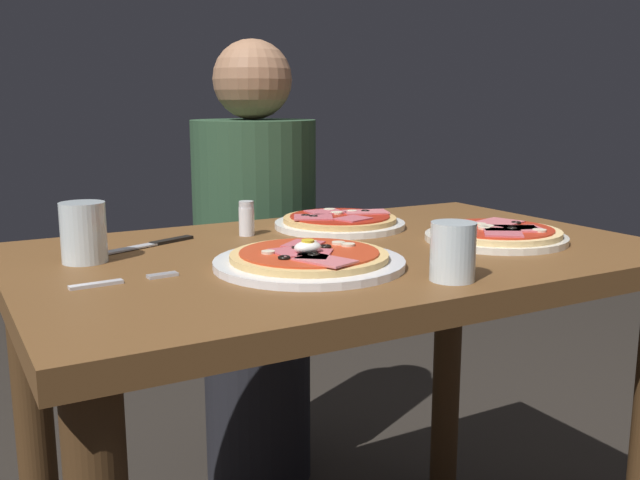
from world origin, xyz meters
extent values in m
cube|color=brown|center=(0.00, 0.00, 0.75)|extent=(1.11, 0.70, 0.04)
cylinder|color=#4A3018|center=(-0.49, 0.29, 0.37)|extent=(0.07, 0.07, 0.73)
cylinder|color=#4A3018|center=(0.49, 0.29, 0.37)|extent=(0.07, 0.07, 0.73)
cylinder|color=white|center=(-0.12, -0.10, 0.78)|extent=(0.30, 0.30, 0.01)
cylinder|color=#DBB26B|center=(-0.12, -0.10, 0.79)|extent=(0.25, 0.25, 0.01)
cylinder|color=red|center=(-0.12, -0.10, 0.80)|extent=(0.22, 0.22, 0.00)
torus|color=black|center=(-0.08, -0.09, 0.80)|extent=(0.02, 0.02, 0.00)
torus|color=black|center=(-0.13, -0.08, 0.80)|extent=(0.02, 0.02, 0.00)
torus|color=black|center=(-0.17, -0.13, 0.80)|extent=(0.02, 0.02, 0.00)
torus|color=black|center=(-0.13, -0.13, 0.80)|extent=(0.02, 0.02, 0.00)
cube|color=#D16B70|center=(-0.13, -0.17, 0.80)|extent=(0.08, 0.10, 0.00)
cube|color=#C65B66|center=(-0.12, -0.13, 0.80)|extent=(0.09, 0.09, 0.00)
cube|color=#C65B66|center=(-0.10, -0.05, 0.80)|extent=(0.08, 0.08, 0.00)
cube|color=#C65B66|center=(-0.15, -0.10, 0.80)|extent=(0.05, 0.07, 0.00)
cylinder|color=beige|center=(-0.18, -0.08, 0.80)|extent=(0.02, 0.02, 0.00)
cylinder|color=beige|center=(-0.09, -0.04, 0.80)|extent=(0.03, 0.03, 0.00)
cylinder|color=beige|center=(-0.05, -0.07, 0.80)|extent=(0.02, 0.02, 0.00)
cylinder|color=beige|center=(-0.04, -0.09, 0.80)|extent=(0.02, 0.02, 0.00)
ellipsoid|color=white|center=(-0.13, -0.11, 0.81)|extent=(0.04, 0.03, 0.02)
cylinder|color=yellow|center=(-0.13, -0.11, 0.82)|extent=(0.02, 0.02, 0.00)
cylinder|color=silver|center=(0.28, -0.08, 0.78)|extent=(0.26, 0.26, 0.01)
cylinder|color=#E5C17F|center=(0.28, -0.08, 0.79)|extent=(0.24, 0.24, 0.01)
cylinder|color=#B72D19|center=(0.28, -0.08, 0.80)|extent=(0.21, 0.21, 0.00)
torus|color=black|center=(0.35, -0.07, 0.80)|extent=(0.02, 0.02, 0.00)
torus|color=black|center=(0.30, -0.11, 0.80)|extent=(0.02, 0.02, 0.00)
torus|color=black|center=(0.27, -0.01, 0.80)|extent=(0.02, 0.02, 0.00)
cube|color=#C65B66|center=(0.26, -0.13, 0.80)|extent=(0.10, 0.10, 0.00)
cube|color=#D16B70|center=(0.30, -0.11, 0.80)|extent=(0.12, 0.11, 0.00)
cube|color=#C65B66|center=(0.32, -0.11, 0.80)|extent=(0.08, 0.07, 0.00)
cube|color=#D16B70|center=(0.32, -0.05, 0.80)|extent=(0.11, 0.09, 0.00)
cylinder|color=beige|center=(0.27, -0.07, 0.80)|extent=(0.03, 0.03, 0.00)
cylinder|color=beige|center=(0.33, -0.15, 0.80)|extent=(0.03, 0.03, 0.00)
cylinder|color=beige|center=(0.28, -0.05, 0.80)|extent=(0.02, 0.02, 0.00)
cylinder|color=beige|center=(0.26, -0.08, 0.80)|extent=(0.02, 0.02, 0.00)
cylinder|color=white|center=(0.11, 0.18, 0.78)|extent=(0.27, 0.27, 0.01)
cylinder|color=tan|center=(0.11, 0.18, 0.79)|extent=(0.23, 0.23, 0.01)
cylinder|color=#A82314|center=(0.11, 0.18, 0.80)|extent=(0.20, 0.20, 0.00)
torus|color=black|center=(0.05, 0.18, 0.80)|extent=(0.02, 0.02, 0.00)
torus|color=black|center=(0.04, 0.20, 0.80)|extent=(0.02, 0.02, 0.00)
torus|color=black|center=(0.17, 0.19, 0.80)|extent=(0.02, 0.02, 0.00)
cube|color=#C65B66|center=(0.04, 0.18, 0.80)|extent=(0.10, 0.09, 0.00)
cube|color=#C65B66|center=(0.10, 0.23, 0.80)|extent=(0.08, 0.07, 0.00)
cube|color=#D16B70|center=(0.17, 0.19, 0.80)|extent=(0.10, 0.08, 0.00)
cube|color=#C65B66|center=(0.10, 0.13, 0.80)|extent=(0.08, 0.07, 0.00)
cylinder|color=beige|center=(0.12, 0.25, 0.80)|extent=(0.03, 0.03, 0.00)
cylinder|color=beige|center=(0.15, 0.21, 0.80)|extent=(0.02, 0.02, 0.00)
cylinder|color=beige|center=(0.11, 0.20, 0.80)|extent=(0.03, 0.03, 0.00)
cylinder|color=silver|center=(-0.42, 0.11, 0.82)|extent=(0.07, 0.07, 0.10)
cylinder|color=silver|center=(-0.42, 0.11, 0.80)|extent=(0.06, 0.06, 0.05)
cylinder|color=silver|center=(0.02, -0.27, 0.81)|extent=(0.07, 0.07, 0.09)
cylinder|color=silver|center=(0.02, -0.27, 0.80)|extent=(0.06, 0.06, 0.05)
cube|color=silver|center=(-0.43, -0.05, 0.77)|extent=(0.08, 0.02, 0.00)
cube|color=silver|center=(-0.34, -0.05, 0.77)|extent=(0.05, 0.01, 0.00)
cube|color=silver|center=(-0.34, -0.05, 0.77)|extent=(0.05, 0.01, 0.00)
cube|color=silver|center=(-0.34, -0.05, 0.77)|extent=(0.05, 0.01, 0.00)
cube|color=silver|center=(-0.34, -0.04, 0.77)|extent=(0.05, 0.01, 0.00)
cube|color=silver|center=(-0.33, 0.17, 0.78)|extent=(0.11, 0.06, 0.00)
cube|color=black|center=(-0.24, 0.20, 0.78)|extent=(0.09, 0.05, 0.01)
cylinder|color=white|center=(-0.10, 0.19, 0.80)|extent=(0.03, 0.03, 0.05)
cylinder|color=silver|center=(-0.10, 0.19, 0.83)|extent=(0.03, 0.03, 0.01)
cylinder|color=black|center=(0.11, 0.63, 0.23)|extent=(0.29, 0.29, 0.46)
cylinder|color=#2D4C33|center=(0.11, 0.63, 0.72)|extent=(0.32, 0.32, 0.52)
sphere|color=#9E7051|center=(0.11, 0.63, 1.08)|extent=(0.20, 0.20, 0.20)
camera|label=1|loc=(-0.63, -1.05, 1.03)|focal=39.77mm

